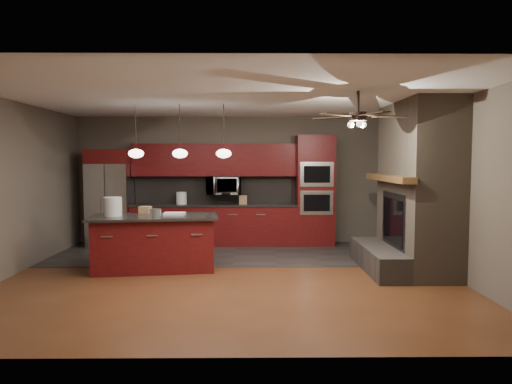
{
  "coord_description": "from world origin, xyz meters",
  "views": [
    {
      "loc": [
        0.33,
        -7.15,
        1.85
      ],
      "look_at": [
        0.4,
        0.6,
        1.3
      ],
      "focal_mm": 32.0,
      "sensor_mm": 36.0,
      "label": 1
    }
  ],
  "objects_px": {
    "paint_tray": "(174,214)",
    "counter_box": "(243,200)",
    "cardboard_box": "(145,210)",
    "refrigerator": "(110,198)",
    "paint_can": "(156,212)",
    "oven_tower": "(315,190)",
    "microwave": "(224,185)",
    "white_bucket": "(113,207)",
    "counter_bucket": "(181,198)",
    "kitchen_island": "(155,243)"
  },
  "relations": [
    {
      "from": "paint_tray",
      "to": "counter_box",
      "type": "xyz_separation_m",
      "value": [
        1.13,
        2.05,
        0.06
      ]
    },
    {
      "from": "paint_tray",
      "to": "cardboard_box",
      "type": "relative_size",
      "value": 1.8
    },
    {
      "from": "refrigerator",
      "to": "paint_can",
      "type": "xyz_separation_m",
      "value": [
        1.44,
        -2.25,
        -0.05
      ]
    },
    {
      "from": "oven_tower",
      "to": "microwave",
      "type": "bearing_deg",
      "value": 178.34
    },
    {
      "from": "paint_can",
      "to": "paint_tray",
      "type": "distance_m",
      "value": 0.36
    },
    {
      "from": "refrigerator",
      "to": "paint_can",
      "type": "height_order",
      "value": "refrigerator"
    },
    {
      "from": "refrigerator",
      "to": "cardboard_box",
      "type": "distance_m",
      "value": 2.19
    },
    {
      "from": "white_bucket",
      "to": "counter_bucket",
      "type": "height_order",
      "value": "white_bucket"
    },
    {
      "from": "cardboard_box",
      "to": "oven_tower",
      "type": "bearing_deg",
      "value": 41.3
    },
    {
      "from": "kitchen_island",
      "to": "counter_bucket",
      "type": "distance_m",
      "value": 2.33
    },
    {
      "from": "oven_tower",
      "to": "refrigerator",
      "type": "bearing_deg",
      "value": -179.04
    },
    {
      "from": "white_bucket",
      "to": "paint_tray",
      "type": "relative_size",
      "value": 0.9
    },
    {
      "from": "kitchen_island",
      "to": "white_bucket",
      "type": "distance_m",
      "value": 0.91
    },
    {
      "from": "oven_tower",
      "to": "counter_box",
      "type": "xyz_separation_m",
      "value": [
        -1.56,
        -0.04,
        -0.2
      ]
    },
    {
      "from": "white_bucket",
      "to": "counter_bucket",
      "type": "xyz_separation_m",
      "value": [
        0.78,
        2.31,
        -0.05
      ]
    },
    {
      "from": "paint_can",
      "to": "counter_box",
      "type": "distance_m",
      "value": 2.68
    },
    {
      "from": "paint_can",
      "to": "counter_bucket",
      "type": "height_order",
      "value": "counter_bucket"
    },
    {
      "from": "cardboard_box",
      "to": "counter_bucket",
      "type": "relative_size",
      "value": 0.75
    },
    {
      "from": "white_bucket",
      "to": "cardboard_box",
      "type": "distance_m",
      "value": 0.6
    },
    {
      "from": "kitchen_island",
      "to": "counter_box",
      "type": "height_order",
      "value": "counter_box"
    },
    {
      "from": "paint_can",
      "to": "paint_tray",
      "type": "relative_size",
      "value": 0.53
    },
    {
      "from": "kitchen_island",
      "to": "paint_tray",
      "type": "relative_size",
      "value": 6.25
    },
    {
      "from": "kitchen_island",
      "to": "cardboard_box",
      "type": "xyz_separation_m",
      "value": [
        -0.23,
        0.33,
        0.52
      ]
    },
    {
      "from": "oven_tower",
      "to": "kitchen_island",
      "type": "bearing_deg",
      "value": -143.13
    },
    {
      "from": "refrigerator",
      "to": "counter_box",
      "type": "distance_m",
      "value": 2.85
    },
    {
      "from": "paint_can",
      "to": "refrigerator",
      "type": "bearing_deg",
      "value": 122.57
    },
    {
      "from": "kitchen_island",
      "to": "paint_can",
      "type": "height_order",
      "value": "paint_can"
    },
    {
      "from": "oven_tower",
      "to": "cardboard_box",
      "type": "relative_size",
      "value": 12.23
    },
    {
      "from": "refrigerator",
      "to": "counter_box",
      "type": "height_order",
      "value": "refrigerator"
    },
    {
      "from": "white_bucket",
      "to": "paint_can",
      "type": "bearing_deg",
      "value": -1.77
    },
    {
      "from": "oven_tower",
      "to": "white_bucket",
      "type": "bearing_deg",
      "value": -147.88
    },
    {
      "from": "refrigerator",
      "to": "counter_box",
      "type": "bearing_deg",
      "value": 0.63
    },
    {
      "from": "white_bucket",
      "to": "cardboard_box",
      "type": "relative_size",
      "value": 1.62
    },
    {
      "from": "paint_tray",
      "to": "counter_box",
      "type": "distance_m",
      "value": 2.35
    },
    {
      "from": "microwave",
      "to": "paint_tray",
      "type": "distance_m",
      "value": 2.3
    },
    {
      "from": "refrigerator",
      "to": "paint_can",
      "type": "distance_m",
      "value": 2.67
    },
    {
      "from": "cardboard_box",
      "to": "paint_tray",
      "type": "bearing_deg",
      "value": -7.61
    },
    {
      "from": "kitchen_island",
      "to": "counter_box",
      "type": "relative_size",
      "value": 11.81
    },
    {
      "from": "oven_tower",
      "to": "refrigerator",
      "type": "height_order",
      "value": "oven_tower"
    },
    {
      "from": "white_bucket",
      "to": "refrigerator",
      "type": "bearing_deg",
      "value": 108.1
    },
    {
      "from": "microwave",
      "to": "cardboard_box",
      "type": "height_order",
      "value": "microwave"
    },
    {
      "from": "microwave",
      "to": "cardboard_box",
      "type": "distance_m",
      "value": 2.36
    },
    {
      "from": "white_bucket",
      "to": "paint_tray",
      "type": "bearing_deg",
      "value": 12.04
    },
    {
      "from": "oven_tower",
      "to": "paint_tray",
      "type": "distance_m",
      "value": 3.42
    },
    {
      "from": "microwave",
      "to": "paint_can",
      "type": "xyz_separation_m",
      "value": [
        -0.99,
        -2.38,
        -0.32
      ]
    },
    {
      "from": "refrigerator",
      "to": "counter_bucket",
      "type": "bearing_deg",
      "value": 3.08
    },
    {
      "from": "oven_tower",
      "to": "microwave",
      "type": "distance_m",
      "value": 1.98
    },
    {
      "from": "refrigerator",
      "to": "kitchen_island",
      "type": "distance_m",
      "value": 2.65
    },
    {
      "from": "paint_can",
      "to": "oven_tower",
      "type": "bearing_deg",
      "value": 38.16
    },
    {
      "from": "white_bucket",
      "to": "paint_tray",
      "type": "distance_m",
      "value": 1.01
    }
  ]
}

